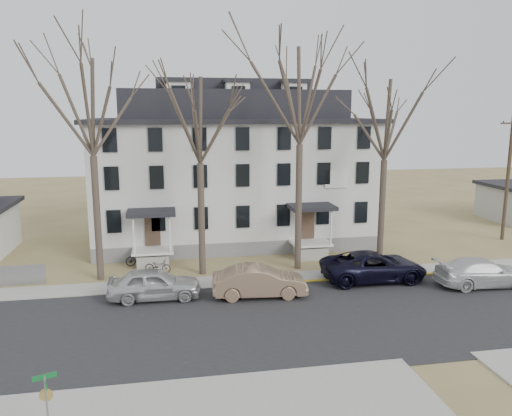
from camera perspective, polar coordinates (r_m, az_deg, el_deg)
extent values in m
plane|color=olive|center=(22.90, 8.80, -14.35)|extent=(120.00, 120.00, 0.00)
cube|color=#27272A|center=(24.63, 7.25, -12.44)|extent=(120.00, 10.00, 0.04)
cube|color=#A09F97|center=(30.01, 3.80, -8.01)|extent=(120.00, 2.00, 0.08)
cube|color=gold|center=(30.77, 13.37, -7.81)|extent=(14.00, 0.25, 0.06)
cube|color=slate|center=(38.96, -2.62, -2.79)|extent=(20.00, 10.00, 1.00)
cube|color=silver|center=(38.14, -2.68, 3.79)|extent=(20.00, 10.00, 8.00)
cube|color=black|center=(37.86, -2.74, 9.96)|extent=(20.80, 10.80, 0.30)
cube|color=black|center=(37.85, -2.75, 11.70)|extent=(16.00, 7.00, 2.00)
cube|color=black|center=(37.90, -2.77, 13.82)|extent=(11.00, 4.50, 0.80)
cube|color=white|center=(32.76, -11.70, -4.76)|extent=(2.60, 2.00, 0.16)
cube|color=white|center=(34.09, 6.26, -3.98)|extent=(2.60, 2.00, 0.16)
cube|color=white|center=(34.71, 9.17, 3.29)|extent=(1.60, 0.08, 1.20)
cylinder|color=#473B31|center=(30.22, -17.68, -1.22)|extent=(0.40, 0.40, 7.28)
cylinder|color=#473B31|center=(30.07, -6.25, -1.33)|extent=(0.40, 0.40, 6.76)
cylinder|color=#473B31|center=(30.94, 4.88, 0.03)|extent=(0.40, 0.40, 7.80)
cylinder|color=#473B31|center=(32.89, 14.16, -0.54)|extent=(0.40, 0.40, 6.76)
cylinder|color=#3D3023|center=(42.40, 26.82, 3.01)|extent=(0.28, 0.28, 9.50)
imported|color=silver|center=(27.01, -11.54, -8.56)|extent=(4.86, 2.02, 1.64)
imported|color=#886B52|center=(26.82, 0.39, -8.47)|extent=(5.11, 2.10, 1.65)
imported|color=black|center=(30.06, 13.29, -6.57)|extent=(6.13, 2.91, 1.69)
imported|color=silver|center=(31.18, 24.47, -6.77)|extent=(5.44, 2.37, 1.56)
imported|color=black|center=(31.32, -11.14, -6.57)|extent=(1.71, 1.03, 0.85)
imported|color=black|center=(32.95, -13.25, -5.62)|extent=(1.75, 0.82, 1.02)
cylinder|color=gray|center=(16.81, -22.72, -20.68)|extent=(0.06, 0.06, 2.31)
cube|color=#0C5926|center=(16.27, -23.02, -17.33)|extent=(0.67, 0.03, 0.16)
cube|color=#0C5926|center=(16.35, -22.97, -17.90)|extent=(0.03, 0.67, 0.16)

